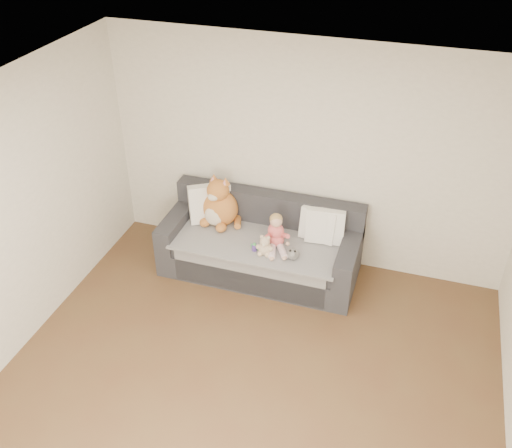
% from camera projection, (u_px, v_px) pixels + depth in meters
% --- Properties ---
extents(room_shell, '(5.00, 5.00, 5.00)m').
position_uv_depth(room_shell, '(246.00, 272.00, 4.53)').
color(room_shell, brown).
rests_on(room_shell, ground).
extents(sofa, '(2.20, 0.94, 0.85)m').
position_uv_depth(sofa, '(261.00, 247.00, 6.47)').
color(sofa, '#2C2D32').
rests_on(sofa, ground).
extents(cushion_left, '(0.52, 0.43, 0.46)m').
position_uv_depth(cushion_left, '(210.00, 203.00, 6.54)').
color(cushion_left, white).
rests_on(cushion_left, sofa).
extents(cushion_right_back, '(0.43, 0.24, 0.38)m').
position_uv_depth(cushion_right_back, '(319.00, 225.00, 6.23)').
color(cushion_right_back, white).
rests_on(cushion_right_back, sofa).
extents(cushion_right_front, '(0.43, 0.23, 0.40)m').
position_uv_depth(cushion_right_front, '(325.00, 226.00, 6.20)').
color(cushion_right_front, white).
rests_on(cushion_right_front, sofa).
extents(toddler, '(0.29, 0.40, 0.40)m').
position_uv_depth(toddler, '(276.00, 234.00, 6.12)').
color(toddler, '#EA6A52').
rests_on(toddler, sofa).
extents(plush_cat, '(0.49, 0.43, 0.63)m').
position_uv_depth(plush_cat, '(219.00, 206.00, 6.47)').
color(plush_cat, '#BD732A').
rests_on(plush_cat, sofa).
extents(teddy_bear, '(0.19, 0.14, 0.24)m').
position_uv_depth(teddy_bear, '(265.00, 247.00, 6.04)').
color(teddy_bear, tan).
rests_on(teddy_bear, sofa).
extents(plush_cow, '(0.12, 0.19, 0.15)m').
position_uv_depth(plush_cow, '(293.00, 254.00, 5.99)').
color(plush_cow, white).
rests_on(plush_cow, sofa).
extents(sippy_cup, '(0.09, 0.07, 0.10)m').
position_uv_depth(sippy_cup, '(254.00, 246.00, 6.12)').
color(sippy_cup, '#553797').
rests_on(sippy_cup, sofa).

